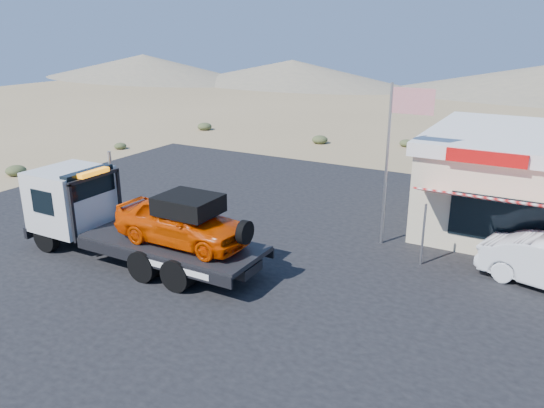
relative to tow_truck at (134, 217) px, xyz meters
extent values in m
plane|color=olive|center=(2.36, 1.17, -1.63)|extent=(120.00, 120.00, 0.00)
cube|color=black|center=(4.36, 4.17, -1.62)|extent=(32.00, 24.00, 0.02)
cylinder|color=black|center=(-3.37, -1.05, -1.08)|extent=(1.05, 0.32, 1.05)
cylinder|color=black|center=(-3.37, 1.05, -1.08)|extent=(1.05, 0.32, 1.05)
cylinder|color=black|center=(1.36, -1.05, -1.08)|extent=(1.05, 0.58, 1.05)
cylinder|color=black|center=(1.36, 1.05, -1.08)|extent=(1.05, 0.58, 1.05)
cylinder|color=black|center=(2.73, -1.05, -1.08)|extent=(1.05, 0.58, 1.05)
cylinder|color=black|center=(2.73, 1.05, -1.08)|extent=(1.05, 0.58, 1.05)
cube|color=black|center=(0.52, 0.00, -0.92)|extent=(8.62, 1.05, 0.32)
cube|color=silver|center=(-3.05, 0.00, 0.18)|extent=(2.31, 2.47, 2.21)
cube|color=black|center=(-2.06, 0.00, 0.92)|extent=(0.37, 2.10, 0.95)
cube|color=black|center=(-1.74, 0.00, 0.13)|extent=(0.11, 2.31, 2.10)
cube|color=orange|center=(-1.74, 0.00, 1.34)|extent=(0.26, 1.26, 0.16)
cube|color=black|center=(1.68, 0.00, -0.63)|extent=(6.31, 2.42, 0.16)
imported|color=#D73C00|center=(2.10, 0.00, 0.23)|extent=(4.63, 1.86, 1.58)
cube|color=black|center=(2.41, 0.00, 0.83)|extent=(1.89, 1.58, 0.58)
cube|color=red|center=(10.36, 5.91, 2.04)|extent=(2.60, 0.12, 0.45)
cylinder|color=#99999E|center=(8.86, 4.47, -0.51)|extent=(0.08, 0.08, 2.20)
cylinder|color=#99999E|center=(7.06, 5.67, 1.39)|extent=(0.10, 0.10, 6.00)
cube|color=#B20C14|center=(7.81, 5.67, 3.79)|extent=(1.50, 0.02, 0.90)
ellipsoid|color=#3B4525|center=(-13.81, 5.26, -1.33)|extent=(1.11, 1.11, 0.60)
ellipsoid|color=#3B4525|center=(-13.63, 13.07, -1.40)|extent=(0.83, 0.83, 0.45)
ellipsoid|color=#3B4525|center=(-12.82, 21.60, -1.32)|extent=(1.14, 1.14, 0.61)
ellipsoid|color=#3B4525|center=(-2.59, 21.35, -1.33)|extent=(1.12, 1.12, 0.60)
ellipsoid|color=#3B4525|center=(3.08, 23.30, -1.37)|extent=(0.97, 0.97, 0.52)
cone|color=#726B59|center=(-22.64, 56.17, 0.12)|extent=(36.00, 36.00, 3.50)
cone|color=#726B59|center=(-47.64, 53.17, 0.27)|extent=(40.00, 40.00, 3.80)
camera|label=1|loc=(12.54, -12.66, 6.19)|focal=35.00mm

